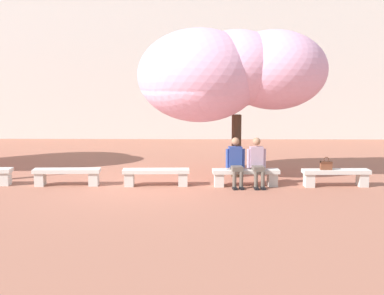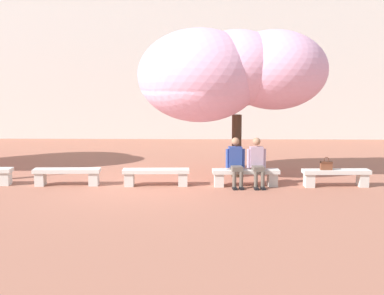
# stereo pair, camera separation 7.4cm
# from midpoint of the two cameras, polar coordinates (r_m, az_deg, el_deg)

# --- Properties ---
(ground_plane) EXTENTS (100.00, 100.00, 0.00)m
(ground_plane) POSITION_cam_midpoint_polar(r_m,az_deg,el_deg) (14.22, -3.70, -4.09)
(ground_plane) COLOR #9E604C
(building_facade) EXTENTS (28.00, 4.00, 10.33)m
(building_facade) POSITION_cam_midpoint_polar(r_m,az_deg,el_deg) (26.45, -1.44, 12.60)
(building_facade) COLOR beige
(building_facade) RESTS_ON ground
(stone_bench_near_west) EXTENTS (1.77, 0.50, 0.45)m
(stone_bench_near_west) POSITION_cam_midpoint_polar(r_m,az_deg,el_deg) (14.55, -13.05, -2.79)
(stone_bench_near_west) COLOR beige
(stone_bench_near_west) RESTS_ON ground
(stone_bench_center) EXTENTS (1.77, 0.50, 0.45)m
(stone_bench_center) POSITION_cam_midpoint_polar(r_m,az_deg,el_deg) (14.16, -3.71, -2.90)
(stone_bench_center) COLOR beige
(stone_bench_center) RESTS_ON ground
(stone_bench_near_east) EXTENTS (1.77, 0.50, 0.45)m
(stone_bench_near_east) POSITION_cam_midpoint_polar(r_m,az_deg,el_deg) (14.15, 5.90, -2.93)
(stone_bench_near_east) COLOR beige
(stone_bench_near_east) RESTS_ON ground
(stone_bench_east_end) EXTENTS (1.77, 0.50, 0.45)m
(stone_bench_east_end) POSITION_cam_midpoint_polar(r_m,az_deg,el_deg) (14.54, 15.25, -2.88)
(stone_bench_east_end) COLOR beige
(stone_bench_east_end) RESTS_ON ground
(person_seated_left) EXTENTS (0.51, 0.71, 1.29)m
(person_seated_left) POSITION_cam_midpoint_polar(r_m,az_deg,el_deg) (14.01, 4.85, -1.37)
(person_seated_left) COLOR black
(person_seated_left) RESTS_ON ground
(person_seated_right) EXTENTS (0.51, 0.71, 1.29)m
(person_seated_right) POSITION_cam_midpoint_polar(r_m,az_deg,el_deg) (14.06, 7.10, -1.38)
(person_seated_right) COLOR black
(person_seated_right) RESTS_ON ground
(handbag) EXTENTS (0.30, 0.15, 0.34)m
(handbag) POSITION_cam_midpoint_polar(r_m,az_deg,el_deg) (14.41, 14.27, -1.82)
(handbag) COLOR brown
(handbag) RESTS_ON stone_bench_east_end
(cherry_tree_main) EXTENTS (5.34, 3.41, 4.20)m
(cherry_tree_main) POSITION_cam_midpoint_polar(r_m,az_deg,el_deg) (15.15, 4.45, 8.04)
(cherry_tree_main) COLOR #473323
(cherry_tree_main) RESTS_ON ground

